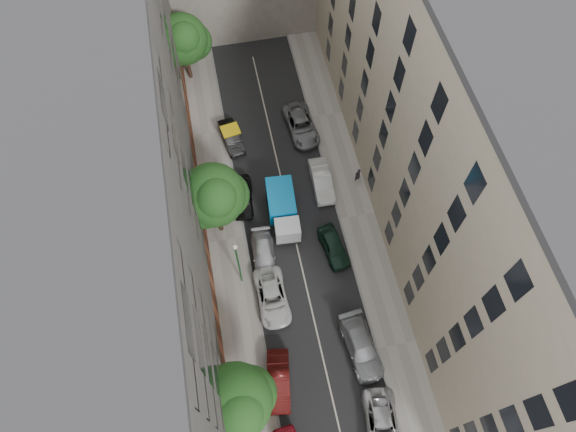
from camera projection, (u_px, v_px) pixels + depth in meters
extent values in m
plane|color=#4C4C49|center=(293.00, 228.00, 42.41)|extent=(120.00, 120.00, 0.00)
cube|color=black|center=(293.00, 228.00, 42.40)|extent=(8.00, 44.00, 0.02)
cube|color=gray|center=(227.00, 240.00, 41.82)|extent=(3.00, 44.00, 0.15)
cube|color=gray|center=(357.00, 216.00, 42.87)|extent=(3.00, 44.00, 0.15)
cube|color=#4F4B49|center=(125.00, 187.00, 32.58)|extent=(8.00, 44.00, 20.00)
cube|color=tan|center=(453.00, 132.00, 34.66)|extent=(8.00, 44.00, 20.00)
cube|color=black|center=(283.00, 215.00, 42.37)|extent=(2.42, 5.44, 0.30)
cube|color=#B5B7BA|center=(288.00, 230.00, 40.72)|extent=(2.07, 1.70, 1.67)
cube|color=#0B8BDD|center=(281.00, 200.00, 41.88)|extent=(2.40, 3.68, 1.77)
cylinder|color=black|center=(276.00, 238.00, 41.52)|extent=(0.28, 0.83, 0.83)
cylinder|color=black|center=(299.00, 234.00, 41.70)|extent=(0.28, 0.83, 0.83)
cylinder|color=black|center=(269.00, 202.00, 43.13)|extent=(0.28, 0.83, 0.83)
cylinder|color=black|center=(290.00, 198.00, 43.31)|extent=(0.28, 0.83, 0.83)
imported|color=#4A0F0E|center=(279.00, 381.00, 35.86)|extent=(2.19, 4.59, 1.45)
imported|color=silver|center=(272.00, 297.00, 38.83)|extent=(2.37, 4.99, 1.37)
imported|color=#BCBBC0|center=(264.00, 255.00, 40.55)|extent=(2.07, 4.55, 1.29)
imported|color=black|center=(243.00, 197.00, 43.03)|extent=(2.15, 4.36, 1.43)
imported|color=black|center=(232.00, 137.00, 46.04)|extent=(2.06, 4.23, 1.34)
imported|color=#BBBBC0|center=(382.00, 425.00, 34.53)|extent=(2.87, 5.13, 1.36)
imported|color=slate|center=(361.00, 347.00, 36.97)|extent=(2.60, 5.32, 1.49)
imported|color=black|center=(334.00, 246.00, 40.85)|extent=(2.17, 4.23, 1.38)
imported|color=silver|center=(322.00, 181.00, 43.76)|extent=(1.65, 4.51, 1.48)
imported|color=slate|center=(301.00, 125.00, 46.62)|extent=(2.85, 5.42, 1.46)
cylinder|color=#382619|center=(240.00, 410.00, 34.29)|extent=(0.36, 0.36, 2.52)
cylinder|color=#382619|center=(237.00, 406.00, 32.39)|extent=(0.24, 0.24, 1.80)
sphere|color=#1E4717|center=(235.00, 401.00, 30.84)|extent=(4.69, 4.69, 4.69)
sphere|color=#1E4717|center=(249.00, 394.00, 31.87)|extent=(3.52, 3.52, 3.52)
sphere|color=#1E4717|center=(225.00, 413.00, 30.99)|extent=(3.28, 3.28, 3.28)
sphere|color=#1E4717|center=(239.00, 412.00, 29.67)|extent=(3.05, 3.05, 3.05)
cylinder|color=#382619|center=(220.00, 221.00, 41.06)|extent=(0.36, 0.36, 2.63)
cylinder|color=#382619|center=(216.00, 207.00, 39.07)|extent=(0.24, 0.24, 1.88)
sphere|color=#1E4717|center=(213.00, 195.00, 37.45)|extent=(4.83, 4.83, 4.83)
sphere|color=#1E4717|center=(226.00, 195.00, 38.52)|extent=(3.63, 3.63, 3.63)
sphere|color=#1E4717|center=(205.00, 206.00, 37.62)|extent=(3.38, 3.38, 3.38)
sphere|color=#1E4717|center=(216.00, 197.00, 36.24)|extent=(3.14, 3.14, 3.14)
cylinder|color=#382619|center=(189.00, 68.00, 49.20)|extent=(0.36, 0.36, 2.28)
cylinder|color=#382619|center=(185.00, 53.00, 47.48)|extent=(0.24, 0.24, 1.63)
sphere|color=#1E4717|center=(182.00, 39.00, 46.08)|extent=(4.62, 4.62, 4.62)
sphere|color=#1E4717|center=(193.00, 41.00, 47.04)|extent=(3.47, 3.47, 3.47)
sphere|color=#1E4717|center=(176.00, 48.00, 46.18)|extent=(3.23, 3.23, 3.23)
sphere|color=#1E4717|center=(184.00, 38.00, 44.98)|extent=(3.00, 3.00, 3.00)
cylinder|color=#1A5B26|center=(239.00, 265.00, 37.39)|extent=(0.14, 0.14, 6.07)
sphere|color=silver|center=(235.00, 247.00, 34.63)|extent=(0.36, 0.36, 0.36)
imported|color=black|center=(358.00, 175.00, 43.81)|extent=(0.67, 0.57, 1.57)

